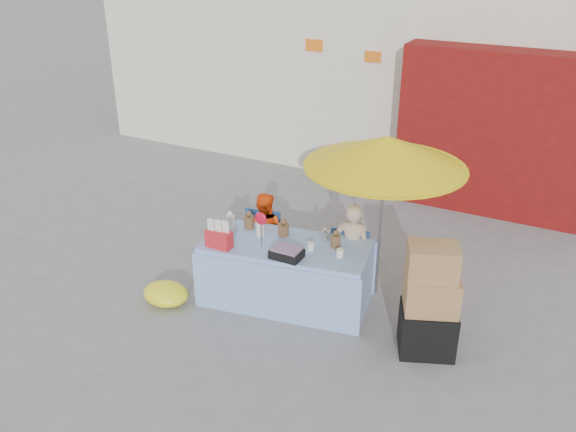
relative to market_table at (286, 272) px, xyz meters
The scene contains 9 objects.
ground 0.67m from the market_table, 147.15° to the right, with size 80.00×80.00×0.00m, color slate.
market_table is the anchor object (origin of this frame).
chair_left 0.74m from the market_table, 147.38° to the left, with size 0.57×0.57×0.85m.
chair_right 0.77m from the market_table, 31.23° to the left, with size 0.57×0.57×0.85m.
vendor_orange 0.82m from the market_table, 139.09° to the left, with size 0.55×0.43×1.13m, color #FF4E0D.
vendor_beige 0.86m from the market_table, 39.06° to the left, with size 0.45×0.30×1.24m, color tan.
umbrella 1.89m from the market_table, 35.48° to the left, with size 1.90×1.90×2.09m.
box_stack 1.85m from the market_table, ahead, with size 0.73×0.67×1.30m.
tarp_bundle 1.51m from the market_table, 149.41° to the right, with size 0.59×0.47×0.27m, color yellow.
Camera 1 is at (3.47, -5.42, 4.23)m, focal length 38.00 mm.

